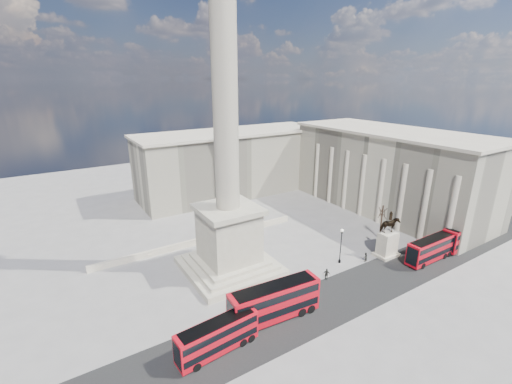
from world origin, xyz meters
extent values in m
plane|color=gray|center=(0.00, 0.00, 0.00)|extent=(180.00, 180.00, 0.00)
cube|color=black|center=(5.00, -10.00, 0.00)|extent=(120.00, 9.00, 0.01)
cube|color=#B7B098|center=(0.00, 5.00, 0.50)|extent=(14.00, 14.00, 1.00)
cube|color=#B7B098|center=(0.00, 5.00, 1.25)|extent=(12.00, 12.00, 0.50)
cube|color=#B7B098|center=(0.00, 5.00, 1.75)|extent=(10.00, 10.00, 0.50)
cube|color=#B7B098|center=(0.00, 5.00, 6.00)|extent=(8.00, 8.00, 8.00)
cube|color=#B7B098|center=(0.00, 5.00, 10.40)|extent=(9.00, 9.00, 0.80)
cylinder|color=#A79E8A|center=(0.00, 5.00, 27.80)|extent=(3.60, 3.60, 34.00)
cube|color=beige|center=(0.00, 16.00, 0.55)|extent=(40.00, 0.60, 1.10)
cube|color=beige|center=(45.00, 10.00, 9.00)|extent=(18.00, 45.00, 18.00)
cube|color=beige|center=(45.00, 10.00, 18.30)|extent=(19.00, 46.00, 0.60)
cube|color=beige|center=(20.00, 40.00, 8.00)|extent=(50.00, 16.00, 16.00)
cube|color=beige|center=(20.00, 40.00, 16.30)|extent=(51.00, 17.00, 0.60)
cube|color=red|center=(-9.50, -10.16, 2.10)|extent=(9.88, 3.00, 3.58)
cube|color=black|center=(-9.50, -10.16, 1.46)|extent=(9.50, 3.03, 0.80)
cube|color=black|center=(-9.50, -10.16, 3.05)|extent=(9.50, 3.03, 0.80)
cube|color=black|center=(-9.50, -10.16, 3.92)|extent=(8.90, 2.70, 0.05)
cylinder|color=black|center=(-12.70, -10.42, 0.49)|extent=(1.16, 2.40, 0.97)
cylinder|color=black|center=(-6.78, -9.94, 0.49)|extent=(1.16, 2.40, 0.97)
cylinder|color=black|center=(-5.61, -9.84, 0.49)|extent=(1.16, 2.40, 0.97)
cube|color=red|center=(-0.87, -8.95, 2.62)|extent=(12.29, 3.64, 4.46)
cube|color=black|center=(-0.87, -8.95, 1.82)|extent=(11.81, 3.66, 0.99)
cube|color=black|center=(-0.87, -8.95, 3.80)|extent=(11.81, 3.66, 0.99)
cube|color=black|center=(-0.87, -8.95, 4.88)|extent=(11.06, 3.27, 0.07)
cylinder|color=black|center=(-4.86, -8.65, 0.61)|extent=(1.42, 2.96, 1.21)
cylinder|color=black|center=(2.52, -9.20, 0.61)|extent=(1.42, 2.96, 1.21)
cylinder|color=black|center=(3.97, -9.30, 0.61)|extent=(1.42, 2.96, 1.21)
cube|color=red|center=(30.07, -10.69, 2.20)|extent=(10.18, 2.35, 3.74)
cube|color=black|center=(30.07, -10.69, 1.53)|extent=(9.77, 2.41, 0.83)
cube|color=black|center=(30.07, -10.69, 3.19)|extent=(9.77, 2.41, 0.83)
cube|color=black|center=(30.07, -10.69, 4.10)|extent=(9.16, 2.12, 0.06)
cylinder|color=black|center=(26.71, -10.67, 0.51)|extent=(1.03, 2.44, 1.02)
cylinder|color=black|center=(32.92, -10.70, 0.51)|extent=(1.03, 2.44, 1.02)
cylinder|color=black|center=(34.14, -10.70, 0.51)|extent=(1.03, 2.44, 1.02)
cube|color=red|center=(40.12, -10.62, 2.37)|extent=(11.14, 3.42, 4.04)
cube|color=black|center=(40.12, -10.62, 1.65)|extent=(10.71, 3.44, 0.90)
cube|color=black|center=(40.12, -10.62, 3.44)|extent=(10.71, 3.44, 0.90)
cube|color=black|center=(40.12, -10.62, 4.42)|extent=(10.03, 3.08, 0.06)
cylinder|color=black|center=(36.51, -10.93, 0.55)|extent=(1.32, 2.70, 1.10)
cylinder|color=black|center=(43.18, -10.36, 0.55)|extent=(1.32, 2.70, 1.10)
cylinder|color=black|center=(44.49, -10.24, 0.55)|extent=(1.32, 2.70, 1.10)
cylinder|color=black|center=(16.62, -3.11, 0.24)|extent=(0.42, 0.42, 0.47)
cylinder|color=black|center=(16.62, -3.11, 2.84)|extent=(0.15, 0.15, 5.69)
cylinder|color=black|center=(16.62, -3.11, 5.59)|extent=(0.28, 0.28, 0.28)
sphere|color=silver|center=(16.62, -3.11, 5.92)|extent=(0.53, 0.53, 0.53)
cube|color=beige|center=(25.27, -5.68, 0.25)|extent=(4.00, 3.00, 0.50)
cube|color=beige|center=(25.27, -5.68, 2.20)|extent=(3.20, 2.20, 4.40)
imported|color=black|center=(25.27, -5.68, 5.75)|extent=(3.46, 2.20, 2.70)
cylinder|color=black|center=(25.27, -5.68, 7.40)|extent=(0.50, 0.50, 1.20)
sphere|color=black|center=(25.27, -5.68, 8.15)|extent=(0.36, 0.36, 0.36)
cylinder|color=#332319|center=(29.81, -0.62, 3.44)|extent=(0.27, 0.27, 6.87)
cylinder|color=#332319|center=(37.24, 3.47, 2.85)|extent=(0.26, 0.26, 5.70)
cylinder|color=#332319|center=(37.23, 9.34, 3.94)|extent=(0.34, 0.34, 7.89)
imported|color=black|center=(25.25, -6.50, 0.76)|extent=(0.62, 0.47, 1.53)
imported|color=black|center=(20.52, -5.17, 0.83)|extent=(0.85, 0.68, 1.66)
imported|color=black|center=(11.17, -5.77, 0.94)|extent=(1.07, 1.13, 1.88)
camera|label=1|loc=(-22.41, -38.92, 29.46)|focal=24.00mm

